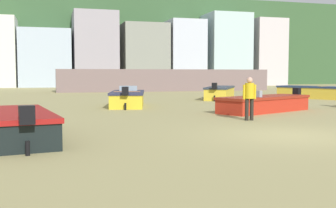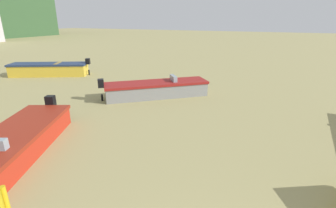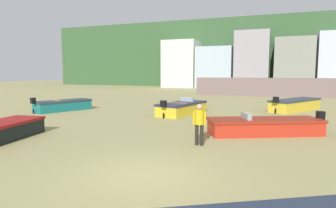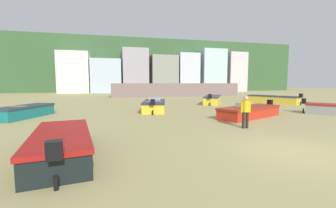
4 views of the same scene
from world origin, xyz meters
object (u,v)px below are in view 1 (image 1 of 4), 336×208
Objects in this scene: boat_yellow_3 at (314,92)px; boat_yellow_2 at (220,93)px; boat_yellow_5 at (128,99)px; boat_red_4 at (264,104)px; beach_walker_foreground at (249,95)px; boat_black_1 at (18,125)px.

boat_yellow_2 is at bearing 139.57° from boat_yellow_3.
boat_yellow_5 is (-7.36, -4.74, -0.02)m from boat_yellow_2.
boat_yellow_2 is at bearing -35.91° from boat_red_4.
boat_yellow_5 is at bearing 165.73° from boat_yellow_3.
boat_yellow_2 is 13.25m from beach_walker_foreground.
boat_yellow_3 is at bearing -70.97° from boat_red_4.
boat_yellow_3 is 3.27× the size of beach_walker_foreground.
beach_walker_foreground reaches higher than boat_yellow_3.
boat_red_4 is (-1.87, -9.54, -0.06)m from boat_yellow_2.
boat_red_4 is (-8.37, -8.04, -0.07)m from boat_yellow_3.
boat_black_1 is at bearing -98.45° from boat_yellow_2.
boat_yellow_3 is 15.39m from beach_walker_foreground.
boat_yellow_5 is 2.83× the size of beach_walker_foreground.
boat_yellow_3 is (18.66, 13.44, 0.06)m from boat_black_1.
beach_walker_foreground is at bearing -77.74° from boat_yellow_2.
beach_walker_foreground is at bearing 7.94° from boat_black_1.
boat_yellow_3 is at bearing 26.46° from boat_yellow_5.
boat_black_1 is at bearing -161.44° from beach_walker_foreground.
boat_yellow_2 is 6.67m from boat_yellow_3.
boat_black_1 is at bearing 92.90° from boat_red_4.
boat_yellow_5 is (-13.85, -3.24, -0.03)m from boat_yellow_3.
boat_red_4 is (10.29, 5.41, -0.01)m from boat_black_1.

